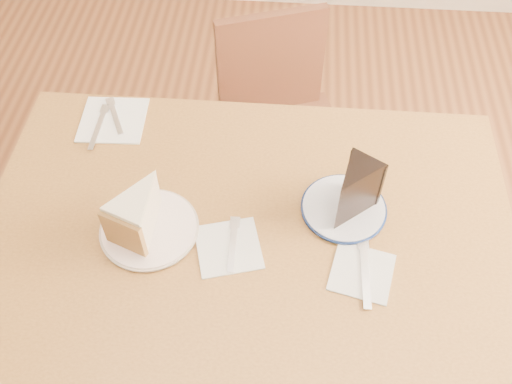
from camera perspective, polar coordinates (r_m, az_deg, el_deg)
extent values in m
plane|color=#452412|center=(1.94, -0.61, -16.10)|extent=(4.00, 4.00, 0.00)
cube|color=brown|center=(1.30, -0.88, -3.97)|extent=(1.20, 0.80, 0.04)
cylinder|color=#301E0E|center=(1.90, -16.27, -0.61)|extent=(0.06, 0.06, 0.71)
cylinder|color=#301E0E|center=(1.85, 17.11, -2.67)|extent=(0.06, 0.06, 0.71)
cube|color=#391C11|center=(1.85, 2.90, 4.35)|extent=(0.52, 0.52, 0.04)
cylinder|color=#391C11|center=(2.17, 5.72, 4.39)|extent=(0.04, 0.04, 0.42)
cylinder|color=#391C11|center=(2.11, -3.20, 2.64)|extent=(0.04, 0.04, 0.42)
cylinder|color=#391C11|center=(1.98, 8.86, -2.80)|extent=(0.04, 0.04, 0.42)
cylinder|color=#391C11|center=(1.90, -0.89, -5.00)|extent=(0.04, 0.04, 0.42)
cube|color=#391C11|center=(1.84, 1.49, 12.70)|extent=(0.34, 0.14, 0.36)
cylinder|color=white|center=(1.29, -10.61, -3.64)|extent=(0.21, 0.21, 0.01)
cylinder|color=white|center=(1.32, 8.76, -1.62)|extent=(0.19, 0.19, 0.01)
cube|color=white|center=(1.25, -2.76, -5.53)|extent=(0.17, 0.17, 0.00)
cube|color=white|center=(1.23, 10.54, -7.89)|extent=(0.15, 0.15, 0.00)
cube|color=white|center=(1.54, -14.11, 7.01)|extent=(0.17, 0.17, 0.00)
cube|color=silver|center=(1.25, -2.33, -5.25)|extent=(0.02, 0.14, 0.00)
cube|color=silver|center=(1.23, 10.85, -7.93)|extent=(0.02, 0.17, 0.00)
cube|color=silver|center=(1.54, -13.91, 7.38)|extent=(0.07, 0.13, 0.00)
cube|color=white|center=(1.52, -15.48, 6.25)|extent=(0.02, 0.16, 0.00)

